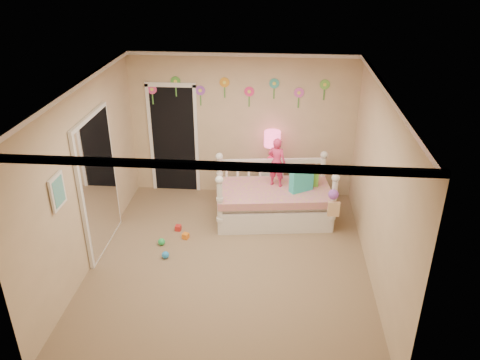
# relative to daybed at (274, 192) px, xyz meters

# --- Properties ---
(floor) EXTENTS (4.00, 4.50, 0.01)m
(floor) POSITION_rel_daybed_xyz_m (-0.61, -1.29, -0.52)
(floor) COLOR #7F684C
(floor) RESTS_ON ground
(ceiling) EXTENTS (4.00, 4.50, 0.01)m
(ceiling) POSITION_rel_daybed_xyz_m (-0.61, -1.29, 2.08)
(ceiling) COLOR white
(ceiling) RESTS_ON floor
(back_wall) EXTENTS (4.00, 0.01, 2.60)m
(back_wall) POSITION_rel_daybed_xyz_m (-0.61, 0.96, 0.78)
(back_wall) COLOR tan
(back_wall) RESTS_ON floor
(left_wall) EXTENTS (0.01, 4.50, 2.60)m
(left_wall) POSITION_rel_daybed_xyz_m (-2.61, -1.29, 0.78)
(left_wall) COLOR tan
(left_wall) RESTS_ON floor
(right_wall) EXTENTS (0.01, 4.50, 2.60)m
(right_wall) POSITION_rel_daybed_xyz_m (1.39, -1.29, 0.78)
(right_wall) COLOR tan
(right_wall) RESTS_ON floor
(crown_molding) EXTENTS (4.00, 4.50, 0.06)m
(crown_molding) POSITION_rel_daybed_xyz_m (-0.61, -1.29, 2.05)
(crown_molding) COLOR white
(crown_molding) RESTS_ON ceiling
(daybed) EXTENTS (2.02, 1.25, 1.03)m
(daybed) POSITION_rel_daybed_xyz_m (0.00, 0.00, 0.00)
(daybed) COLOR white
(daybed) RESTS_ON floor
(pillow_turquoise) EXTENTS (0.40, 0.32, 0.39)m
(pillow_turquoise) POSITION_rel_daybed_xyz_m (0.44, -0.04, 0.25)
(pillow_turquoise) COLOR #25BAA2
(pillow_turquoise) RESTS_ON daybed
(pillow_lime) EXTENTS (0.34, 0.13, 0.32)m
(pillow_lime) POSITION_rel_daybed_xyz_m (0.56, 0.18, 0.22)
(pillow_lime) COLOR #74CA3D
(pillow_lime) RESTS_ON daybed
(child) EXTENTS (0.36, 0.30, 0.84)m
(child) POSITION_rel_daybed_xyz_m (0.03, 0.13, 0.48)
(child) COLOR #DF3267
(child) RESTS_ON daybed
(nightstand) EXTENTS (0.43, 0.34, 0.68)m
(nightstand) POSITION_rel_daybed_xyz_m (-0.06, 0.72, -0.18)
(nightstand) COLOR white
(nightstand) RESTS_ON floor
(table_lamp) EXTENTS (0.29, 0.29, 0.63)m
(table_lamp) POSITION_rel_daybed_xyz_m (-0.06, 0.72, 0.58)
(table_lamp) COLOR #E01D57
(table_lamp) RESTS_ON nightstand
(closet_doorway) EXTENTS (0.90, 0.04, 2.07)m
(closet_doorway) POSITION_rel_daybed_xyz_m (-1.86, 0.95, 0.52)
(closet_doorway) COLOR black
(closet_doorway) RESTS_ON back_wall
(flower_decals) EXTENTS (3.40, 0.02, 0.50)m
(flower_decals) POSITION_rel_daybed_xyz_m (-0.70, 0.95, 1.42)
(flower_decals) COLOR #B2668C
(flower_decals) RESTS_ON back_wall
(mirror_closet) EXTENTS (0.07, 1.30, 2.10)m
(mirror_closet) POSITION_rel_daybed_xyz_m (-2.57, -0.99, 0.53)
(mirror_closet) COLOR white
(mirror_closet) RESTS_ON left_wall
(wall_picture) EXTENTS (0.05, 0.34, 0.42)m
(wall_picture) POSITION_rel_daybed_xyz_m (-2.58, -2.19, 1.03)
(wall_picture) COLOR white
(wall_picture) RESTS_ON left_wall
(hanging_bag) EXTENTS (0.20, 0.16, 0.36)m
(hanging_bag) POSITION_rel_daybed_xyz_m (0.91, -0.54, 0.11)
(hanging_bag) COLOR beige
(hanging_bag) RESTS_ON daybed
(toy_scatter) EXTENTS (1.00, 1.41, 0.11)m
(toy_scatter) POSITION_rel_daybed_xyz_m (-1.59, -1.07, -0.46)
(toy_scatter) COLOR #996666
(toy_scatter) RESTS_ON floor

